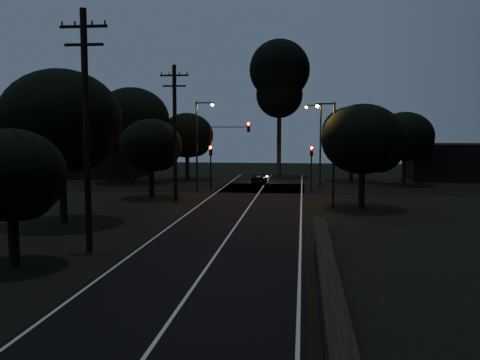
# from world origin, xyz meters

# --- Properties ---
(road_surface) EXTENTS (60.00, 70.00, 0.03)m
(road_surface) POSITION_xyz_m (0.00, 31.12, 0.01)
(road_surface) COLOR black
(road_surface) RESTS_ON ground
(utility_pole_mid) EXTENTS (2.20, 0.30, 11.00)m
(utility_pole_mid) POSITION_xyz_m (-6.00, 15.00, 5.74)
(utility_pole_mid) COLOR black
(utility_pole_mid) RESTS_ON ground
(utility_pole_far) EXTENTS (2.20, 0.30, 10.50)m
(utility_pole_far) POSITION_xyz_m (-6.00, 32.00, 5.48)
(utility_pole_far) COLOR black
(utility_pole_far) RESTS_ON ground
(tree_left_b) EXTENTS (4.45, 4.45, 5.66)m
(tree_left_b) POSITION_xyz_m (-7.84, 11.91, 3.66)
(tree_left_b) COLOR black
(tree_left_b) RESTS_ON ground
(tree_left_c) EXTENTS (7.27, 7.27, 9.18)m
(tree_left_c) POSITION_xyz_m (-10.24, 21.85, 5.94)
(tree_left_c) COLOR black
(tree_left_c) RESTS_ON ground
(tree_left_d) EXTENTS (5.09, 5.09, 6.46)m
(tree_left_d) POSITION_xyz_m (-8.32, 33.90, 4.18)
(tree_left_d) COLOR black
(tree_left_d) RESTS_ON ground
(tree_far_nw) EXTENTS (5.85, 5.85, 7.40)m
(tree_far_nw) POSITION_xyz_m (-8.79, 49.88, 4.79)
(tree_far_nw) COLOR black
(tree_far_nw) RESTS_ON ground
(tree_far_w) EXTENTS (7.81, 7.81, 9.96)m
(tree_far_w) POSITION_xyz_m (-13.72, 45.84, 6.47)
(tree_far_w) COLOR black
(tree_far_w) RESTS_ON ground
(tree_far_ne) EXTENTS (6.37, 6.37, 8.06)m
(tree_far_ne) POSITION_xyz_m (9.23, 49.87, 5.21)
(tree_far_ne) COLOR black
(tree_far_ne) RESTS_ON ground
(tree_far_e) EXTENTS (5.79, 5.79, 7.34)m
(tree_far_e) POSITION_xyz_m (14.20, 46.88, 4.76)
(tree_far_e) COLOR black
(tree_far_e) RESTS_ON ground
(tree_right_a) EXTENTS (5.82, 5.82, 7.40)m
(tree_right_a) POSITION_xyz_m (8.21, 29.88, 4.80)
(tree_right_a) COLOR black
(tree_right_a) RESTS_ON ground
(tall_pine) EXTENTS (7.07, 7.07, 16.07)m
(tall_pine) POSITION_xyz_m (1.00, 55.00, 11.59)
(tall_pine) COLOR black
(tall_pine) RESTS_ON ground
(building_left) EXTENTS (10.00, 8.00, 4.40)m
(building_left) POSITION_xyz_m (-20.00, 52.00, 2.20)
(building_left) COLOR black
(building_left) RESTS_ON ground
(building_right) EXTENTS (9.00, 7.00, 4.00)m
(building_right) POSITION_xyz_m (20.00, 53.00, 2.00)
(building_right) COLOR black
(building_right) RESTS_ON ground
(signal_left) EXTENTS (0.28, 0.35, 4.10)m
(signal_left) POSITION_xyz_m (-4.60, 39.99, 2.84)
(signal_left) COLOR black
(signal_left) RESTS_ON ground
(signal_right) EXTENTS (0.28, 0.35, 4.10)m
(signal_right) POSITION_xyz_m (4.60, 39.99, 2.84)
(signal_right) COLOR black
(signal_right) RESTS_ON ground
(signal_mast) EXTENTS (3.70, 0.35, 6.25)m
(signal_mast) POSITION_xyz_m (-2.91, 39.99, 4.34)
(signal_mast) COLOR black
(signal_mast) RESTS_ON ground
(streetlight_a) EXTENTS (1.66, 0.26, 8.00)m
(streetlight_a) POSITION_xyz_m (-5.31, 38.00, 4.64)
(streetlight_a) COLOR black
(streetlight_a) RESTS_ON ground
(streetlight_b) EXTENTS (1.66, 0.26, 8.00)m
(streetlight_b) POSITION_xyz_m (5.31, 44.00, 4.64)
(streetlight_b) COLOR black
(streetlight_b) RESTS_ON ground
(streetlight_c) EXTENTS (1.46, 0.26, 7.50)m
(streetlight_c) POSITION_xyz_m (5.83, 30.00, 4.35)
(streetlight_c) COLOR black
(streetlight_c) RESTS_ON ground
(car) EXTENTS (1.58, 3.70, 1.25)m
(car) POSITION_xyz_m (-0.62, 46.00, 0.62)
(car) COLOR black
(car) RESTS_ON ground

